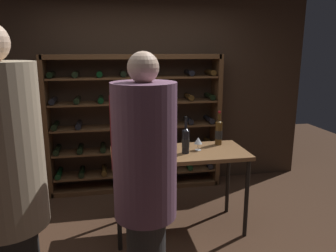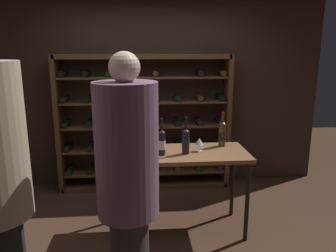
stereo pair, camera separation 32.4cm
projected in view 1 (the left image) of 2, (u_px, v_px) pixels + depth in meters
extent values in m
plane|color=#472D1E|center=(161.00, 249.00, 3.20)|extent=(9.46, 9.46, 0.00)
cube|color=#3D2B1E|center=(140.00, 92.00, 4.55)|extent=(4.82, 0.10, 2.66)
cube|color=brown|center=(47.00, 127.00, 4.21)|extent=(0.06, 0.32, 1.85)
cube|color=brown|center=(216.00, 120.00, 4.63)|extent=(0.06, 0.32, 1.85)
cube|color=brown|center=(134.00, 57.00, 4.22)|extent=(2.28, 0.32, 0.06)
cube|color=brown|center=(137.00, 185.00, 4.63)|extent=(2.28, 0.32, 0.06)
cube|color=brown|center=(137.00, 172.00, 4.58)|extent=(2.20, 0.32, 0.02)
cylinder|color=black|center=(59.00, 173.00, 4.38)|extent=(0.08, 0.30, 0.08)
cylinder|color=black|center=(82.00, 172.00, 4.43)|extent=(0.08, 0.30, 0.08)
cylinder|color=#4C3314|center=(104.00, 170.00, 4.49)|extent=(0.08, 0.30, 0.08)
cylinder|color=black|center=(126.00, 169.00, 4.54)|extent=(0.08, 0.30, 0.08)
cylinder|color=black|center=(147.00, 167.00, 4.60)|extent=(0.08, 0.30, 0.08)
cylinder|color=#4C3314|center=(168.00, 166.00, 4.65)|extent=(0.08, 0.30, 0.08)
cylinder|color=black|center=(188.00, 165.00, 4.70)|extent=(0.08, 0.30, 0.08)
cylinder|color=black|center=(208.00, 163.00, 4.76)|extent=(0.08, 0.30, 0.08)
cube|color=brown|center=(136.00, 149.00, 4.51)|extent=(2.20, 0.32, 0.02)
cylinder|color=black|center=(57.00, 150.00, 4.30)|extent=(0.08, 0.30, 0.08)
cylinder|color=black|center=(80.00, 149.00, 4.36)|extent=(0.08, 0.30, 0.08)
cylinder|color=black|center=(103.00, 147.00, 4.41)|extent=(0.08, 0.30, 0.08)
cylinder|color=#4C3314|center=(125.00, 146.00, 4.47)|extent=(0.08, 0.30, 0.08)
cylinder|color=black|center=(168.00, 144.00, 4.57)|extent=(0.08, 0.30, 0.08)
cylinder|color=#4C3314|center=(188.00, 143.00, 4.63)|extent=(0.08, 0.30, 0.08)
cylinder|color=#4C3314|center=(208.00, 142.00, 4.68)|extent=(0.08, 0.30, 0.08)
cube|color=brown|center=(136.00, 126.00, 4.43)|extent=(2.20, 0.32, 0.02)
cylinder|color=black|center=(55.00, 126.00, 4.23)|extent=(0.08, 0.30, 0.08)
cylinder|color=black|center=(79.00, 125.00, 4.28)|extent=(0.08, 0.30, 0.08)
cylinder|color=black|center=(124.00, 123.00, 4.39)|extent=(0.08, 0.30, 0.08)
cylinder|color=black|center=(146.00, 122.00, 4.44)|extent=(0.08, 0.30, 0.08)
cylinder|color=black|center=(168.00, 121.00, 4.50)|extent=(0.08, 0.30, 0.08)
cylinder|color=black|center=(189.00, 120.00, 4.55)|extent=(0.08, 0.30, 0.08)
cylinder|color=black|center=(209.00, 119.00, 4.61)|extent=(0.08, 0.30, 0.08)
cube|color=brown|center=(135.00, 102.00, 4.35)|extent=(2.20, 0.32, 0.02)
cylinder|color=black|center=(53.00, 100.00, 4.15)|extent=(0.08, 0.30, 0.08)
cylinder|color=black|center=(77.00, 100.00, 4.21)|extent=(0.08, 0.30, 0.08)
cylinder|color=black|center=(101.00, 99.00, 4.26)|extent=(0.08, 0.30, 0.08)
cylinder|color=#4C3314|center=(146.00, 98.00, 4.37)|extent=(0.08, 0.30, 0.08)
cylinder|color=black|center=(168.00, 97.00, 4.42)|extent=(0.08, 0.30, 0.08)
cylinder|color=#4C3314|center=(189.00, 97.00, 4.48)|extent=(0.08, 0.30, 0.08)
cylinder|color=black|center=(210.00, 96.00, 4.53)|extent=(0.08, 0.30, 0.08)
cube|color=brown|center=(134.00, 77.00, 4.28)|extent=(2.20, 0.32, 0.02)
cylinder|color=black|center=(51.00, 74.00, 4.08)|extent=(0.08, 0.30, 0.08)
cylinder|color=black|center=(76.00, 74.00, 4.13)|extent=(0.08, 0.30, 0.08)
cylinder|color=black|center=(100.00, 74.00, 4.18)|extent=(0.08, 0.30, 0.08)
cylinder|color=black|center=(123.00, 73.00, 4.24)|extent=(0.08, 0.30, 0.08)
cylinder|color=#4C3314|center=(146.00, 73.00, 4.29)|extent=(0.08, 0.30, 0.08)
cylinder|color=black|center=(189.00, 73.00, 4.40)|extent=(0.08, 0.30, 0.08)
cylinder|color=#4C3314|center=(210.00, 72.00, 4.46)|extent=(0.08, 0.30, 0.08)
cube|color=brown|center=(179.00, 153.00, 3.36)|extent=(1.39, 0.63, 0.04)
cylinder|color=black|center=(119.00, 210.00, 3.09)|extent=(0.04, 0.04, 0.84)
cylinder|color=black|center=(246.00, 199.00, 3.33)|extent=(0.04, 0.04, 0.84)
cylinder|color=black|center=(117.00, 188.00, 3.60)|extent=(0.04, 0.04, 0.84)
cylinder|color=black|center=(228.00, 179.00, 3.83)|extent=(0.04, 0.04, 0.84)
cylinder|color=#7A516B|center=(145.00, 152.00, 2.09)|extent=(0.41, 0.41, 0.89)
sphere|color=beige|center=(143.00, 67.00, 1.97)|extent=(0.20, 0.20, 0.20)
cube|color=maroon|center=(112.00, 134.00, 2.10)|extent=(0.02, 0.05, 0.50)
cylinder|color=tan|center=(1.00, 148.00, 1.84)|extent=(0.46, 0.46, 0.96)
cylinder|color=black|center=(186.00, 142.00, 3.28)|extent=(0.07, 0.07, 0.24)
cone|color=black|center=(186.00, 129.00, 3.25)|extent=(0.07, 0.07, 0.03)
cylinder|color=black|center=(186.00, 123.00, 3.24)|extent=(0.03, 0.03, 0.10)
cylinder|color=black|center=(186.00, 118.00, 3.23)|extent=(0.03, 0.03, 0.02)
cylinder|color=black|center=(186.00, 143.00, 3.29)|extent=(0.08, 0.08, 0.09)
cylinder|color=black|center=(162.00, 144.00, 3.22)|extent=(0.07, 0.07, 0.24)
cone|color=black|center=(162.00, 131.00, 3.19)|extent=(0.07, 0.07, 0.03)
cylinder|color=black|center=(162.00, 125.00, 3.18)|extent=(0.03, 0.03, 0.09)
cylinder|color=black|center=(162.00, 119.00, 3.16)|extent=(0.03, 0.03, 0.02)
cylinder|color=silver|center=(162.00, 145.00, 3.22)|extent=(0.07, 0.07, 0.09)
cylinder|color=#4C3314|center=(219.00, 133.00, 3.58)|extent=(0.08, 0.08, 0.25)
cone|color=#4C3314|center=(219.00, 121.00, 3.55)|extent=(0.08, 0.08, 0.03)
cylinder|color=#4C3314|center=(219.00, 117.00, 3.54)|extent=(0.03, 0.03, 0.08)
cylinder|color=maroon|center=(219.00, 112.00, 3.53)|extent=(0.03, 0.03, 0.02)
cylinder|color=black|center=(219.00, 135.00, 3.59)|extent=(0.08, 0.08, 0.10)
cylinder|color=silver|center=(198.00, 150.00, 3.41)|extent=(0.07, 0.07, 0.00)
cylinder|color=silver|center=(198.00, 147.00, 3.40)|extent=(0.01, 0.01, 0.07)
cone|color=silver|center=(198.00, 140.00, 3.38)|extent=(0.09, 0.09, 0.07)
cylinder|color=#590A14|center=(198.00, 142.00, 3.39)|extent=(0.05, 0.05, 0.02)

